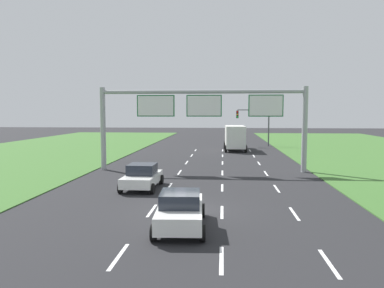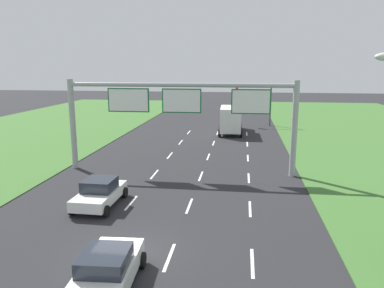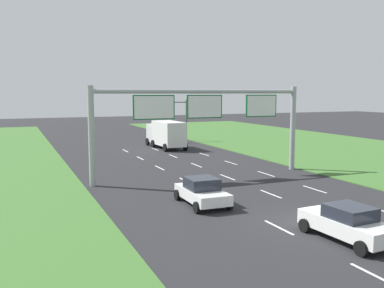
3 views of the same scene
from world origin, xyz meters
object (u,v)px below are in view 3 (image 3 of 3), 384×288
(car_lead_silver, at_px, (348,223))
(traffic_light_mast, at_px, (173,113))
(sign_gantry, at_px, (204,113))
(car_near_red, at_px, (202,191))
(box_truck, at_px, (166,134))

(car_lead_silver, bearing_deg, traffic_light_mast, 77.40)
(traffic_light_mast, bearing_deg, sign_gantry, -104.95)
(car_lead_silver, bearing_deg, sign_gantry, 86.25)
(car_lead_silver, xyz_separation_m, sign_gantry, (0.12, 15.61, 4.15))
(car_near_red, relative_size, sign_gantry, 0.25)
(car_near_red, height_order, sign_gantry, sign_gantry)
(car_lead_silver, distance_m, box_truck, 33.37)
(box_truck, bearing_deg, sign_gantry, -101.74)
(box_truck, bearing_deg, traffic_light_mast, 60.83)
(car_lead_silver, relative_size, box_truck, 0.60)
(car_near_red, height_order, traffic_light_mast, traffic_light_mast)
(box_truck, height_order, traffic_light_mast, traffic_light_mast)
(sign_gantry, bearing_deg, car_near_red, -115.05)
(car_lead_silver, height_order, sign_gantry, sign_gantry)
(car_near_red, bearing_deg, box_truck, 76.07)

